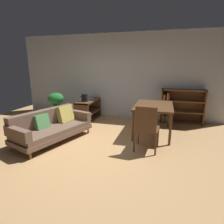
{
  "coord_description": "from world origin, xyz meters",
  "views": [
    {
      "loc": [
        1.51,
        -3.3,
        1.7
      ],
      "look_at": [
        0.34,
        0.84,
        0.61
      ],
      "focal_mm": 29.62,
      "sensor_mm": 36.0,
      "label": 1
    }
  ],
  "objects_px": {
    "dining_chair_near": "(146,126)",
    "desk_speaker": "(85,98)",
    "fabric_couch": "(52,126)",
    "dining_table": "(154,108)",
    "media_console": "(88,110)",
    "bookshelf": "(179,106)",
    "open_laptop": "(88,98)",
    "potted_floor_plant": "(56,101)"
  },
  "relations": [
    {
      "from": "desk_speaker",
      "to": "potted_floor_plant",
      "type": "relative_size",
      "value": 0.27
    },
    {
      "from": "desk_speaker",
      "to": "dining_table",
      "type": "bearing_deg",
      "value": -14.05
    },
    {
      "from": "media_console",
      "to": "dining_chair_near",
      "type": "xyz_separation_m",
      "value": [
        2.0,
        -1.79,
        0.22
      ]
    },
    {
      "from": "fabric_couch",
      "to": "dining_chair_near",
      "type": "relative_size",
      "value": 2.05
    },
    {
      "from": "desk_speaker",
      "to": "dining_chair_near",
      "type": "distance_m",
      "value": 2.58
    },
    {
      "from": "media_console",
      "to": "dining_table",
      "type": "relative_size",
      "value": 0.83
    },
    {
      "from": "media_console",
      "to": "desk_speaker",
      "type": "bearing_deg",
      "value": -96.73
    },
    {
      "from": "media_console",
      "to": "desk_speaker",
      "type": "distance_m",
      "value": 0.49
    },
    {
      "from": "desk_speaker",
      "to": "dining_table",
      "type": "height_order",
      "value": "desk_speaker"
    },
    {
      "from": "media_console",
      "to": "open_laptop",
      "type": "height_order",
      "value": "open_laptop"
    },
    {
      "from": "open_laptop",
      "to": "desk_speaker",
      "type": "distance_m",
      "value": 0.46
    },
    {
      "from": "open_laptop",
      "to": "bookshelf",
      "type": "relative_size",
      "value": 0.31
    },
    {
      "from": "dining_table",
      "to": "dining_chair_near",
      "type": "distance_m",
      "value": 1.07
    },
    {
      "from": "media_console",
      "to": "open_laptop",
      "type": "bearing_deg",
      "value": 115.88
    },
    {
      "from": "dining_chair_near",
      "to": "desk_speaker",
      "type": "bearing_deg",
      "value": 142.03
    },
    {
      "from": "desk_speaker",
      "to": "bookshelf",
      "type": "relative_size",
      "value": 0.19
    },
    {
      "from": "fabric_couch",
      "to": "dining_chair_near",
      "type": "bearing_deg",
      "value": 0.04
    },
    {
      "from": "open_laptop",
      "to": "desk_speaker",
      "type": "relative_size",
      "value": 1.67
    },
    {
      "from": "bookshelf",
      "to": "open_laptop",
      "type": "bearing_deg",
      "value": -174.6
    },
    {
      "from": "fabric_couch",
      "to": "dining_table",
      "type": "bearing_deg",
      "value": 25.34
    },
    {
      "from": "media_console",
      "to": "dining_chair_near",
      "type": "distance_m",
      "value": 2.69
    },
    {
      "from": "media_console",
      "to": "bookshelf",
      "type": "relative_size",
      "value": 0.9
    },
    {
      "from": "dining_table",
      "to": "bookshelf",
      "type": "height_order",
      "value": "bookshelf"
    },
    {
      "from": "fabric_couch",
      "to": "open_laptop",
      "type": "distance_m",
      "value": 2.05
    },
    {
      "from": "desk_speaker",
      "to": "dining_table",
      "type": "relative_size",
      "value": 0.17
    },
    {
      "from": "desk_speaker",
      "to": "potted_floor_plant",
      "type": "bearing_deg",
      "value": 179.16
    },
    {
      "from": "fabric_couch",
      "to": "potted_floor_plant",
      "type": "relative_size",
      "value": 2.28
    },
    {
      "from": "fabric_couch",
      "to": "desk_speaker",
      "type": "bearing_deg",
      "value": 84.94
    },
    {
      "from": "fabric_couch",
      "to": "media_console",
      "type": "xyz_separation_m",
      "value": [
        0.16,
        1.79,
        -0.04
      ]
    },
    {
      "from": "open_laptop",
      "to": "dining_chair_near",
      "type": "xyz_separation_m",
      "value": [
        2.11,
        -2.02,
        -0.13
      ]
    },
    {
      "from": "bookshelf",
      "to": "desk_speaker",
      "type": "bearing_deg",
      "value": -165.68
    },
    {
      "from": "media_console",
      "to": "potted_floor_plant",
      "type": "xyz_separation_m",
      "value": [
        -1.04,
        -0.19,
        0.29
      ]
    },
    {
      "from": "fabric_couch",
      "to": "media_console",
      "type": "relative_size",
      "value": 1.76
    },
    {
      "from": "fabric_couch",
      "to": "desk_speaker",
      "type": "xyz_separation_m",
      "value": [
        0.14,
        1.58,
        0.4
      ]
    },
    {
      "from": "potted_floor_plant",
      "to": "dining_chair_near",
      "type": "bearing_deg",
      "value": -27.7
    },
    {
      "from": "potted_floor_plant",
      "to": "bookshelf",
      "type": "xyz_separation_m",
      "value": [
        3.8,
        0.7,
        -0.1
      ]
    },
    {
      "from": "potted_floor_plant",
      "to": "dining_table",
      "type": "relative_size",
      "value": 0.64
    },
    {
      "from": "media_console",
      "to": "open_laptop",
      "type": "distance_m",
      "value": 0.44
    },
    {
      "from": "potted_floor_plant",
      "to": "dining_table",
      "type": "bearing_deg",
      "value": -9.84
    },
    {
      "from": "desk_speaker",
      "to": "dining_chair_near",
      "type": "relative_size",
      "value": 0.24
    },
    {
      "from": "bookshelf",
      "to": "fabric_couch",
      "type": "bearing_deg",
      "value": -141.91
    },
    {
      "from": "dining_chair_near",
      "to": "dining_table",
      "type": "bearing_deg",
      "value": 86.28
    }
  ]
}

